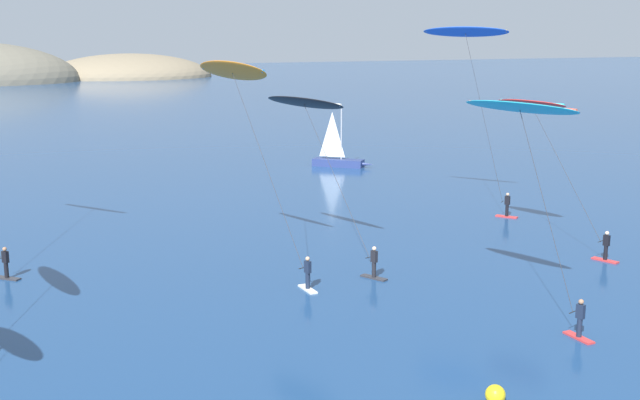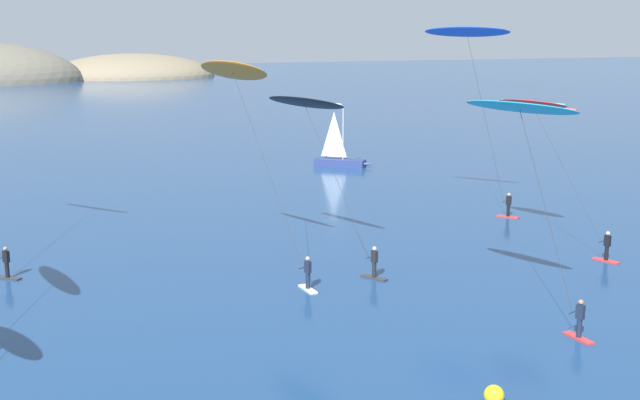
{
  "view_description": "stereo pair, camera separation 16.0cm",
  "coord_description": "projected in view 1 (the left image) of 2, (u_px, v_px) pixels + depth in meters",
  "views": [
    {
      "loc": [
        -15.18,
        -14.35,
        12.51
      ],
      "look_at": [
        -0.53,
        19.48,
        4.75
      ],
      "focal_mm": 45.0,
      "sensor_mm": 36.0,
      "label": 1
    },
    {
      "loc": [
        -15.03,
        -14.41,
        12.51
      ],
      "look_at": [
        -0.53,
        19.48,
        4.75
      ],
      "focal_mm": 45.0,
      "sensor_mm": 36.0,
      "label": 2
    }
  ],
  "objects": [
    {
      "name": "kitesurfer_red",
      "position": [
        537.0,
        115.0,
        46.64
      ],
      "size": [
        3.48,
        8.31,
        8.72
      ],
      "color": "red",
      "rests_on": "ground"
    },
    {
      "name": "marker_buoy",
      "position": [
        495.0,
        395.0,
        27.38
      ],
      "size": [
        0.7,
        0.7,
        0.7
      ],
      "primitive_type": "sphere",
      "color": "yellow",
      "rests_on": "ground"
    },
    {
      "name": "kitesurfer_black",
      "position": [
        309.0,
        114.0,
        43.6
      ],
      "size": [
        3.74,
        9.27,
        9.12
      ],
      "color": "#2D2D33",
      "rests_on": "ground"
    },
    {
      "name": "sailboat_near",
      "position": [
        341.0,
        160.0,
        75.67
      ],
      "size": [
        5.08,
        4.68,
        5.7
      ],
      "color": "navy",
      "rests_on": "ground"
    },
    {
      "name": "kitesurfer_cyan",
      "position": [
        524.0,
        122.0,
        33.94
      ],
      "size": [
        3.11,
        7.0,
        9.72
      ],
      "color": "red",
      "rests_on": "ground"
    },
    {
      "name": "headland_island",
      "position": [
        29.0,
        81.0,
        207.89
      ],
      "size": [
        92.57,
        45.32,
        20.31
      ],
      "color": "#84755B",
      "rests_on": "ground"
    },
    {
      "name": "kitesurfer_blue",
      "position": [
        469.0,
        46.0,
        54.25
      ],
      "size": [
        5.01,
        6.19,
        12.92
      ],
      "color": "red",
      "rests_on": "ground"
    },
    {
      "name": "kitesurfer_orange",
      "position": [
        237.0,
        83.0,
        41.62
      ],
      "size": [
        3.71,
        9.29,
        11.13
      ],
      "color": "silver",
      "rests_on": "ground"
    }
  ]
}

